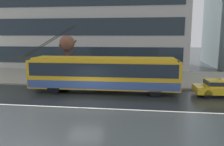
{
  "coord_description": "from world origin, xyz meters",
  "views": [
    {
      "loc": [
        3.86,
        -15.04,
        4.67
      ],
      "look_at": [
        1.41,
        3.64,
        1.54
      ],
      "focal_mm": 36.2,
      "sensor_mm": 36.0,
      "label": 1
    }
  ],
  "objects_px": {
    "pedestrian_at_shelter": "(100,65)",
    "pedestrian_waiting_by_pole": "(85,68)",
    "trolleybus": "(104,73)",
    "pedestrian_approaching_curb": "(66,67)",
    "taxi_ahead_of_bus": "(224,87)",
    "pedestrian_walking_past": "(124,66)",
    "bus_shelter": "(110,63)",
    "street_tree_bare": "(67,45)"
  },
  "relations": [
    {
      "from": "bus_shelter",
      "to": "pedestrian_approaching_curb",
      "type": "relative_size",
      "value": 2.12
    },
    {
      "from": "pedestrian_waiting_by_pole",
      "to": "street_tree_bare",
      "type": "height_order",
      "value": "street_tree_bare"
    },
    {
      "from": "pedestrian_approaching_curb",
      "to": "pedestrian_waiting_by_pole",
      "type": "distance_m",
      "value": 2.3
    },
    {
      "from": "pedestrian_at_shelter",
      "to": "pedestrian_waiting_by_pole",
      "type": "relative_size",
      "value": 1.03
    },
    {
      "from": "trolleybus",
      "to": "pedestrian_at_shelter",
      "type": "height_order",
      "value": "trolleybus"
    },
    {
      "from": "taxi_ahead_of_bus",
      "to": "pedestrian_waiting_by_pole",
      "type": "xyz_separation_m",
      "value": [
        -11.67,
        2.11,
        1.0
      ]
    },
    {
      "from": "trolleybus",
      "to": "pedestrian_walking_past",
      "type": "distance_m",
      "value": 3.86
    },
    {
      "from": "pedestrian_approaching_curb",
      "to": "bus_shelter",
      "type": "bearing_deg",
      "value": 8.65
    },
    {
      "from": "trolleybus",
      "to": "pedestrian_approaching_curb",
      "type": "height_order",
      "value": "trolleybus"
    },
    {
      "from": "trolleybus",
      "to": "pedestrian_approaching_curb",
      "type": "xyz_separation_m",
      "value": [
        -4.26,
        2.95,
        0.06
      ]
    },
    {
      "from": "pedestrian_at_shelter",
      "to": "pedestrian_waiting_by_pole",
      "type": "distance_m",
      "value": 2.1
    },
    {
      "from": "trolleybus",
      "to": "taxi_ahead_of_bus",
      "type": "xyz_separation_m",
      "value": [
        9.54,
        -0.02,
        -0.9
      ]
    },
    {
      "from": "pedestrian_approaching_curb",
      "to": "street_tree_bare",
      "type": "xyz_separation_m",
      "value": [
        -0.29,
        1.46,
        2.08
      ]
    },
    {
      "from": "pedestrian_at_shelter",
      "to": "street_tree_bare",
      "type": "height_order",
      "value": "street_tree_bare"
    },
    {
      "from": "pedestrian_at_shelter",
      "to": "pedestrian_walking_past",
      "type": "height_order",
      "value": "pedestrian_walking_past"
    },
    {
      "from": "taxi_ahead_of_bus",
      "to": "pedestrian_at_shelter",
      "type": "height_order",
      "value": "pedestrian_at_shelter"
    },
    {
      "from": "pedestrian_at_shelter",
      "to": "pedestrian_approaching_curb",
      "type": "bearing_deg",
      "value": -163.91
    },
    {
      "from": "pedestrian_approaching_curb",
      "to": "taxi_ahead_of_bus",
      "type": "bearing_deg",
      "value": -12.13
    },
    {
      "from": "bus_shelter",
      "to": "pedestrian_at_shelter",
      "type": "distance_m",
      "value": 1.09
    },
    {
      "from": "pedestrian_approaching_curb",
      "to": "pedestrian_waiting_by_pole",
      "type": "xyz_separation_m",
      "value": [
        2.13,
        -0.86,
        0.04
      ]
    },
    {
      "from": "pedestrian_waiting_by_pole",
      "to": "street_tree_bare",
      "type": "relative_size",
      "value": 0.43
    },
    {
      "from": "bus_shelter",
      "to": "street_tree_bare",
      "type": "distance_m",
      "value": 4.93
    },
    {
      "from": "bus_shelter",
      "to": "pedestrian_approaching_curb",
      "type": "bearing_deg",
      "value": -171.35
    },
    {
      "from": "taxi_ahead_of_bus",
      "to": "street_tree_bare",
      "type": "xyz_separation_m",
      "value": [
        -14.09,
        4.42,
        3.03
      ]
    },
    {
      "from": "pedestrian_walking_past",
      "to": "pedestrian_waiting_by_pole",
      "type": "relative_size",
      "value": 1.03
    },
    {
      "from": "street_tree_bare",
      "to": "taxi_ahead_of_bus",
      "type": "bearing_deg",
      "value": -17.42
    },
    {
      "from": "pedestrian_waiting_by_pole",
      "to": "pedestrian_at_shelter",
      "type": "bearing_deg",
      "value": 58.54
    },
    {
      "from": "pedestrian_walking_past",
      "to": "street_tree_bare",
      "type": "height_order",
      "value": "street_tree_bare"
    },
    {
      "from": "taxi_ahead_of_bus",
      "to": "pedestrian_waiting_by_pole",
      "type": "bearing_deg",
      "value": 169.76
    },
    {
      "from": "taxi_ahead_of_bus",
      "to": "street_tree_bare",
      "type": "distance_m",
      "value": 15.08
    },
    {
      "from": "taxi_ahead_of_bus",
      "to": "bus_shelter",
      "type": "relative_size",
      "value": 1.16
    },
    {
      "from": "bus_shelter",
      "to": "pedestrian_waiting_by_pole",
      "type": "height_order",
      "value": "bus_shelter"
    },
    {
      "from": "taxi_ahead_of_bus",
      "to": "pedestrian_waiting_by_pole",
      "type": "distance_m",
      "value": 11.9
    },
    {
      "from": "pedestrian_walking_past",
      "to": "street_tree_bare",
      "type": "distance_m",
      "value": 6.34
    },
    {
      "from": "trolleybus",
      "to": "pedestrian_walking_past",
      "type": "xyz_separation_m",
      "value": [
        1.41,
        3.58,
        0.14
      ]
    },
    {
      "from": "bus_shelter",
      "to": "pedestrian_at_shelter",
      "type": "bearing_deg",
      "value": 164.34
    },
    {
      "from": "pedestrian_at_shelter",
      "to": "pedestrian_waiting_by_pole",
      "type": "xyz_separation_m",
      "value": [
        -1.09,
        -1.79,
        -0.02
      ]
    },
    {
      "from": "pedestrian_waiting_by_pole",
      "to": "street_tree_bare",
      "type": "xyz_separation_m",
      "value": [
        -2.42,
        2.31,
        2.04
      ]
    },
    {
      "from": "trolleybus",
      "to": "pedestrian_walking_past",
      "type": "relative_size",
      "value": 6.4
    },
    {
      "from": "pedestrian_approaching_curb",
      "to": "pedestrian_walking_past",
      "type": "height_order",
      "value": "pedestrian_walking_past"
    },
    {
      "from": "pedestrian_walking_past",
      "to": "pedestrian_waiting_by_pole",
      "type": "bearing_deg",
      "value": -157.12
    },
    {
      "from": "pedestrian_walking_past",
      "to": "pedestrian_waiting_by_pole",
      "type": "xyz_separation_m",
      "value": [
        -3.54,
        -1.5,
        -0.04
      ]
    }
  ]
}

